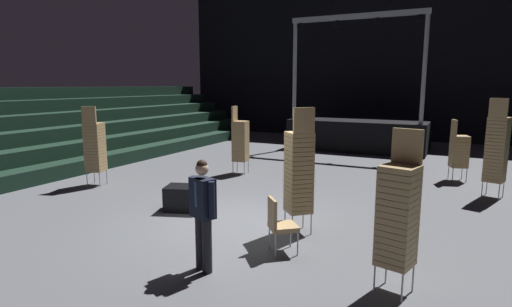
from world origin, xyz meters
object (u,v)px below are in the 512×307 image
Objects in this scene: chair_stack_mid_right at (398,214)px; loose_chair_near_man at (279,222)px; man_with_tie at (203,209)px; chair_stack_front_left at (240,140)px; chair_stack_rear_left at (299,171)px; chair_stack_front_right at (95,146)px; equipment_road_case at (186,198)px; stage_riser at (359,132)px; chair_stack_mid_left at (497,149)px; chair_stack_mid_centre at (459,150)px.

loose_chair_near_man is at bearing -1.17° from chair_stack_mid_right.
chair_stack_mid_right reaches higher than man_with_tie.
chair_stack_front_left is 5.44m from chair_stack_rear_left.
equipment_road_case is (3.63, -0.76, -0.83)m from chair_stack_front_right.
chair_stack_rear_left is 2.91m from equipment_road_case.
chair_stack_front_left is at bearing 86.92° from chair_stack_rear_left.
stage_riser is at bearing 82.36° from equipment_road_case.
chair_stack_mid_left reaches higher than chair_stack_front_left.
chair_stack_front_left is (-2.83, 6.32, 0.10)m from man_with_tie.
chair_stack_front_left is 1.19× the size of chair_stack_mid_centre.
chair_stack_mid_centre is at bearing 134.86° from chair_stack_mid_left.
chair_stack_front_left is at bearing 30.55° from chair_stack_front_right.
chair_stack_mid_centre is 8.05m from equipment_road_case.
chair_stack_mid_right is at bearing -75.30° from stage_riser.
stage_riser reaches higher than equipment_road_case.
loose_chair_near_man is at bearing -38.57° from chair_stack_mid_centre.
stage_riser is 12.97m from chair_stack_mid_right.
chair_stack_mid_right is at bearing -23.67° from chair_stack_mid_centre.
equipment_road_case is (0.77, -3.94, -0.79)m from chair_stack_front_left.
chair_stack_mid_right is (5.51, -5.72, 0.04)m from chair_stack_front_left.
man_with_tie is 0.72× the size of chair_stack_rear_left.
chair_stack_mid_centre is 6.69m from chair_stack_rear_left.
stage_riser is at bearing -159.25° from chair_stack_mid_centre.
chair_stack_mid_left is (4.79, -6.45, 0.51)m from stage_riser.
stage_riser reaches higher than chair_stack_front_right.
chair_stack_mid_left is at bearing 84.52° from chair_stack_front_left.
chair_stack_front_left is 0.96× the size of chair_stack_mid_right.
man_with_tie is at bearing -87.32° from stage_riser.
chair_stack_front_right is 1.24× the size of chair_stack_mid_centre.
chair_stack_rear_left is (-1.98, 1.57, 0.08)m from chair_stack_mid_right.
chair_stack_rear_left is at bearing 143.27° from loose_chair_near_man.
chair_stack_front_right is 0.90× the size of chair_stack_mid_left.
chair_stack_rear_left is 2.66× the size of equipment_road_case.
chair_stack_mid_right is 2.47× the size of equipment_road_case.
stage_riser is 6.03× the size of loose_chair_near_man.
chair_stack_mid_left is at bearing -53.40° from stage_riser.
chair_stack_rear_left is (6.38, -0.96, 0.08)m from chair_stack_front_right.
chair_stack_mid_centre is (0.68, 7.71, -0.21)m from chair_stack_mid_right.
equipment_road_case is at bearing 132.34° from chair_stack_rear_left.
chair_stack_mid_left is 2.62× the size of loose_chair_near_man.
man_with_tie is 7.89m from chair_stack_mid_left.
chair_stack_rear_left is (-2.66, -6.13, 0.29)m from chair_stack_mid_centre.
stage_riser is at bearing -64.23° from man_with_tie.
chair_stack_mid_left is 1.38× the size of chair_stack_mid_centre.
chair_stack_front_left is 6.50m from chair_stack_mid_centre.
chair_stack_mid_right is at bearing -20.55° from equipment_road_case.
chair_stack_rear_left is at bearing -26.13° from chair_stack_front_right.
chair_stack_mid_right reaches higher than chair_stack_mid_centre.
stage_riser reaches higher than chair_stack_rear_left.
chair_stack_front_right is at bearing -50.38° from chair_stack_front_left.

